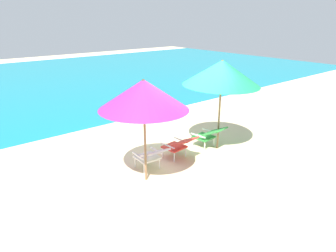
{
  "coord_description": "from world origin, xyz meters",
  "views": [
    {
      "loc": [
        -4.76,
        -5.65,
        3.51
      ],
      "look_at": [
        0.0,
        0.2,
        0.75
      ],
      "focal_mm": 32.08,
      "sensor_mm": 36.0,
      "label": 1
    }
  ],
  "objects_px": {
    "lounge_chair_center": "(179,144)",
    "lounge_chair_right": "(209,134)",
    "lounge_chair_left": "(151,155)",
    "beach_umbrella_right": "(222,73)",
    "beach_umbrella_left": "(144,95)"
  },
  "relations": [
    {
      "from": "lounge_chair_left",
      "to": "lounge_chair_center",
      "type": "distance_m",
      "value": 0.95
    },
    {
      "from": "lounge_chair_right",
      "to": "beach_umbrella_left",
      "type": "distance_m",
      "value": 2.89
    },
    {
      "from": "lounge_chair_center",
      "to": "beach_umbrella_left",
      "type": "height_order",
      "value": "beach_umbrella_left"
    },
    {
      "from": "lounge_chair_center",
      "to": "lounge_chair_right",
      "type": "xyz_separation_m",
      "value": [
        1.1,
        -0.0,
        0.0
      ]
    },
    {
      "from": "lounge_chair_center",
      "to": "lounge_chair_right",
      "type": "height_order",
      "value": "same"
    },
    {
      "from": "lounge_chair_left",
      "to": "beach_umbrella_right",
      "type": "height_order",
      "value": "beach_umbrella_right"
    },
    {
      "from": "lounge_chair_left",
      "to": "lounge_chair_right",
      "type": "xyz_separation_m",
      "value": [
        2.05,
        0.06,
        0.0
      ]
    },
    {
      "from": "lounge_chair_right",
      "to": "beach_umbrella_left",
      "type": "relative_size",
      "value": 0.39
    },
    {
      "from": "lounge_chair_left",
      "to": "beach_umbrella_left",
      "type": "xyz_separation_m",
      "value": [
        -0.35,
        -0.27,
        1.59
      ]
    },
    {
      "from": "beach_umbrella_right",
      "to": "lounge_chair_right",
      "type": "bearing_deg",
      "value": 137.46
    },
    {
      "from": "beach_umbrella_left",
      "to": "beach_umbrella_right",
      "type": "relative_size",
      "value": 0.83
    },
    {
      "from": "beach_umbrella_left",
      "to": "beach_umbrella_right",
      "type": "distance_m",
      "value": 2.59
    },
    {
      "from": "beach_umbrella_left",
      "to": "lounge_chair_center",
      "type": "bearing_deg",
      "value": 14.66
    },
    {
      "from": "lounge_chair_center",
      "to": "lounge_chair_left",
      "type": "bearing_deg",
      "value": -176.13
    },
    {
      "from": "lounge_chair_right",
      "to": "beach_umbrella_right",
      "type": "relative_size",
      "value": 0.32
    }
  ]
}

